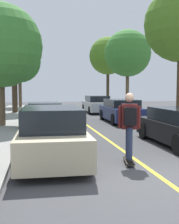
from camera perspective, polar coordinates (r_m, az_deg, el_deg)
ground at (r=6.44m, az=14.69°, el=-13.04°), size 80.00×80.00×0.00m
center_line at (r=10.09m, az=4.92°, el=-6.49°), size 0.12×39.20×0.01m
parked_car_left_nearest at (r=7.81m, az=-7.73°, el=-4.46°), size 1.88×4.39×1.46m
parked_car_left_near at (r=14.65m, az=-9.04°, el=-0.64°), size 1.93×4.06×1.27m
parked_car_right_near at (r=16.90m, az=6.47°, el=0.25°), size 1.98×4.46×1.36m
parked_car_right_far at (r=23.69m, az=1.50°, el=1.55°), size 1.99×4.61×1.43m
street_tree_left_nearest at (r=14.96m, az=-17.64°, el=12.68°), size 4.16×4.16×6.05m
street_tree_left_near at (r=23.40m, az=-15.11°, el=12.56°), size 4.31×4.31×7.30m
street_tree_left_far at (r=30.45m, az=-14.01°, el=9.87°), size 4.35×4.35×6.89m
street_tree_right_near at (r=22.84m, az=7.75°, el=11.68°), size 3.68×3.68×6.50m
street_tree_right_far at (r=28.94m, az=3.77°, el=11.27°), size 3.78×3.78×7.10m
skateboard at (r=7.48m, az=7.97°, el=-9.76°), size 0.39×0.87×0.10m
skateboarder at (r=7.26m, az=8.09°, el=-2.14°), size 0.59×0.71×1.74m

